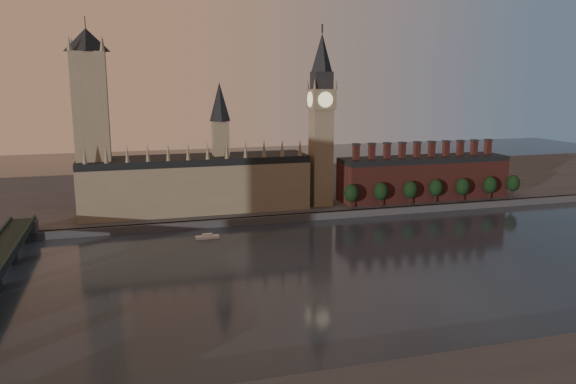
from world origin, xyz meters
name	(u,v)px	position (x,y,z in m)	size (l,w,h in m)	color
ground	(383,269)	(0.00, 0.00, 0.00)	(900.00, 900.00, 0.00)	black
north_bank	(276,188)	(0.00, 178.04, 2.00)	(900.00, 182.00, 4.00)	#434348
palace_of_westminster	(197,181)	(-64.41, 114.91, 21.63)	(130.00, 30.30, 74.00)	#7E7159
victoria_tower	(92,118)	(-120.00, 115.00, 59.09)	(24.00, 24.00, 108.00)	#7E7159
big_ben	(321,118)	(10.00, 110.00, 56.83)	(15.00, 15.00, 107.00)	#7E7159
chimney_block	(423,177)	(80.00, 110.00, 17.82)	(110.00, 25.00, 37.00)	#5A2722
embankment_tree_0	(351,193)	(23.79, 93.97, 13.47)	(8.60, 8.60, 14.88)	black
embankment_tree_1	(381,191)	(43.09, 94.36, 13.47)	(8.60, 8.60, 14.88)	black
embankment_tree_2	(410,190)	(62.44, 93.80, 13.47)	(8.60, 8.60, 14.88)	black
embankment_tree_3	(436,188)	(80.64, 95.05, 13.47)	(8.60, 8.60, 14.88)	black
embankment_tree_4	(463,187)	(98.79, 93.73, 13.47)	(8.60, 8.60, 14.88)	black
embankment_tree_5	(490,185)	(119.13, 94.17, 13.47)	(8.60, 8.60, 14.88)	black
embankment_tree_6	(513,183)	(137.24, 95.27, 13.47)	(8.60, 8.60, 14.88)	black
river_boat	(207,237)	(-65.54, 68.19, 0.92)	(12.00, 3.60, 2.39)	silver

